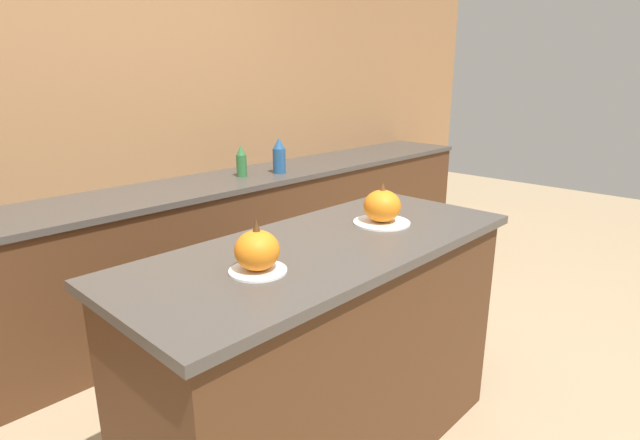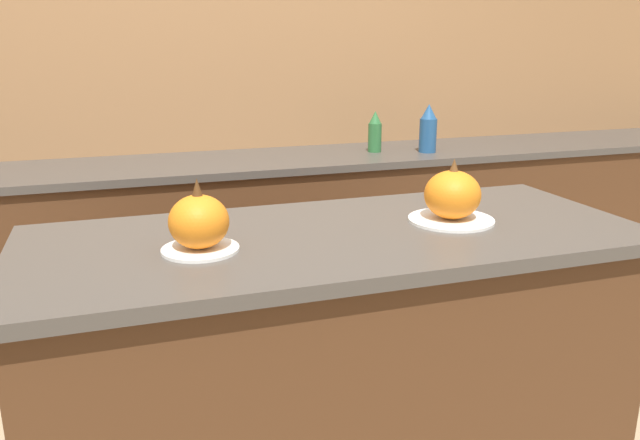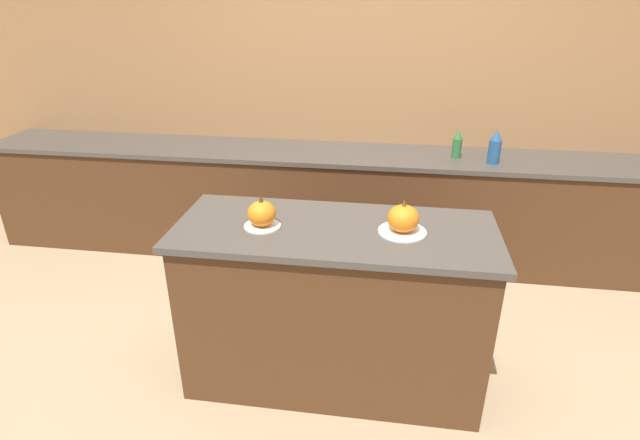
# 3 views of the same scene
# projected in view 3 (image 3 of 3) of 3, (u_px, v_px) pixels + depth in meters

# --- Properties ---
(ground_plane) EXTENTS (12.00, 12.00, 0.00)m
(ground_plane) POSITION_uv_depth(u_px,v_px,m) (333.00, 375.00, 2.89)
(ground_plane) COLOR tan
(wall_back) EXTENTS (8.00, 0.06, 2.50)m
(wall_back) POSITION_uv_depth(u_px,v_px,m) (362.00, 97.00, 3.98)
(wall_back) COLOR #9E7047
(wall_back) RESTS_ON ground_plane
(kitchen_island) EXTENTS (1.62, 0.67, 0.95)m
(kitchen_island) POSITION_uv_depth(u_px,v_px,m) (334.00, 306.00, 2.69)
(kitchen_island) COLOR #4C2D19
(kitchen_island) RESTS_ON ground_plane
(back_counter) EXTENTS (6.00, 0.60, 0.88)m
(back_counter) POSITION_uv_depth(u_px,v_px,m) (356.00, 206.00, 4.02)
(back_counter) COLOR #4C2D19
(back_counter) RESTS_ON ground_plane
(pumpkin_cake_left) EXTENTS (0.18, 0.18, 0.18)m
(pumpkin_cake_left) POSITION_uv_depth(u_px,v_px,m) (262.00, 215.00, 2.48)
(pumpkin_cake_left) COLOR white
(pumpkin_cake_left) RESTS_ON kitchen_island
(pumpkin_cake_right) EXTENTS (0.24, 0.24, 0.18)m
(pumpkin_cake_right) POSITION_uv_depth(u_px,v_px,m) (403.00, 220.00, 2.42)
(pumpkin_cake_right) COLOR white
(pumpkin_cake_right) RESTS_ON kitchen_island
(bottle_tall) EXTENTS (0.09, 0.09, 0.24)m
(bottle_tall) POSITION_uv_depth(u_px,v_px,m) (495.00, 147.00, 3.57)
(bottle_tall) COLOR #235184
(bottle_tall) RESTS_ON back_counter
(bottle_short) EXTENTS (0.07, 0.07, 0.21)m
(bottle_short) POSITION_uv_depth(u_px,v_px,m) (457.00, 145.00, 3.69)
(bottle_short) COLOR #2D6B38
(bottle_short) RESTS_ON back_counter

